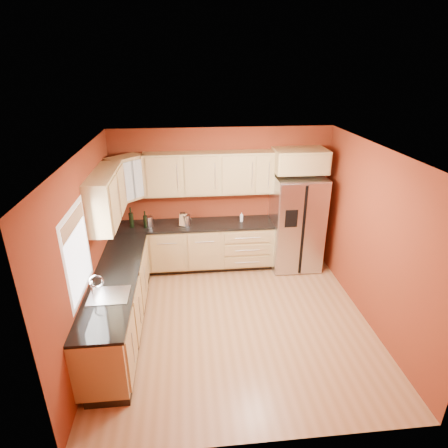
{
  "coord_description": "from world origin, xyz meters",
  "views": [
    {
      "loc": [
        -0.65,
        -4.61,
        3.64
      ],
      "look_at": [
        -0.08,
        0.9,
        1.24
      ],
      "focal_mm": 30.0,
      "sensor_mm": 36.0,
      "label": 1
    }
  ],
  "objects_px": {
    "knife_block": "(183,220)",
    "soap_dispenser": "(241,217)",
    "canister_left": "(149,222)",
    "refrigerator": "(296,223)",
    "wine_bottle_a": "(131,217)"
  },
  "relations": [
    {
      "from": "canister_left",
      "to": "soap_dispenser",
      "type": "xyz_separation_m",
      "value": [
        1.68,
        0.08,
        -0.01
      ]
    },
    {
      "from": "soap_dispenser",
      "to": "refrigerator",
      "type": "bearing_deg",
      "value": -5.17
    },
    {
      "from": "knife_block",
      "to": "soap_dispenser",
      "type": "height_order",
      "value": "knife_block"
    },
    {
      "from": "knife_block",
      "to": "refrigerator",
      "type": "bearing_deg",
      "value": 23.29
    },
    {
      "from": "refrigerator",
      "to": "knife_block",
      "type": "xyz_separation_m",
      "value": [
        -2.1,
        0.02,
        0.14
      ]
    },
    {
      "from": "canister_left",
      "to": "wine_bottle_a",
      "type": "height_order",
      "value": "wine_bottle_a"
    },
    {
      "from": "knife_block",
      "to": "soap_dispenser",
      "type": "bearing_deg",
      "value": 27.68
    },
    {
      "from": "canister_left",
      "to": "refrigerator",
      "type": "bearing_deg",
      "value": -0.25
    },
    {
      "from": "knife_block",
      "to": "soap_dispenser",
      "type": "distance_m",
      "value": 1.08
    },
    {
      "from": "canister_left",
      "to": "wine_bottle_a",
      "type": "distance_m",
      "value": 0.33
    },
    {
      "from": "canister_left",
      "to": "knife_block",
      "type": "height_order",
      "value": "knife_block"
    },
    {
      "from": "refrigerator",
      "to": "knife_block",
      "type": "relative_size",
      "value": 8.15
    },
    {
      "from": "canister_left",
      "to": "knife_block",
      "type": "xyz_separation_m",
      "value": [
        0.6,
        0.01,
        0.01
      ]
    },
    {
      "from": "refrigerator",
      "to": "canister_left",
      "type": "xyz_separation_m",
      "value": [
        -2.7,
        0.01,
        0.13
      ]
    },
    {
      "from": "refrigerator",
      "to": "soap_dispenser",
      "type": "bearing_deg",
      "value": 174.83
    }
  ]
}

